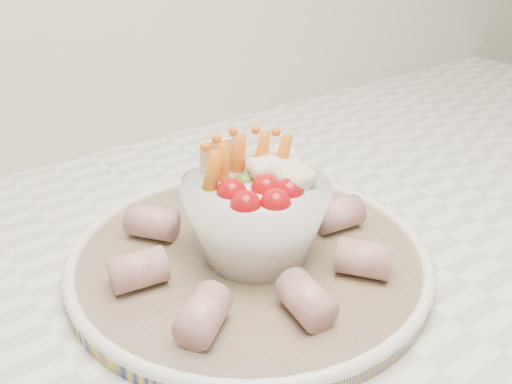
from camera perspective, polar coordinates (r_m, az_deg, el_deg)
serving_platter at (r=0.57m, az=-0.67°, el=-6.51°), size 0.42×0.42×0.02m
veggie_bowl at (r=0.54m, az=0.10°, el=-2.15°), size 0.14×0.14×0.11m
cured_meat_rolls at (r=0.55m, az=-0.78°, el=-4.73°), size 0.27×0.27×0.03m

